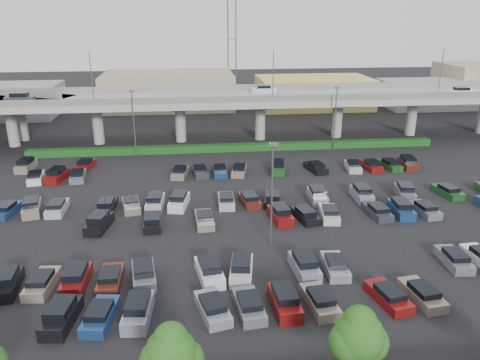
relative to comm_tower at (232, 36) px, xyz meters
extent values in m
plane|color=black|center=(-4.00, -74.00, -15.61)|extent=(280.00, 280.00, 0.00)
cube|color=gray|center=(-4.00, -42.00, -8.36)|extent=(150.00, 13.00, 1.10)
cube|color=#60615C|center=(-4.00, -48.25, -7.31)|extent=(150.00, 0.50, 1.00)
cube|color=#60615C|center=(-4.00, -35.75, -7.31)|extent=(150.00, 0.50, 1.00)
cylinder|color=gray|center=(-41.00, -42.00, -12.26)|extent=(1.80, 1.80, 6.70)
cube|color=#60615C|center=(-41.00, -42.00, -9.11)|extent=(2.60, 9.75, 0.50)
cylinder|color=gray|center=(-27.00, -42.00, -12.26)|extent=(1.80, 1.80, 6.70)
cube|color=#60615C|center=(-27.00, -42.00, -9.11)|extent=(2.60, 9.75, 0.50)
cylinder|color=gray|center=(-13.00, -42.00, -12.26)|extent=(1.80, 1.80, 6.70)
cube|color=#60615C|center=(-13.00, -42.00, -9.11)|extent=(2.60, 9.75, 0.50)
cylinder|color=gray|center=(1.00, -42.00, -12.26)|extent=(1.80, 1.80, 6.70)
cube|color=#60615C|center=(1.00, -42.00, -9.11)|extent=(2.60, 9.75, 0.50)
cylinder|color=gray|center=(15.00, -42.00, -12.26)|extent=(1.80, 1.80, 6.70)
cube|color=#60615C|center=(15.00, -42.00, -9.11)|extent=(2.60, 9.75, 0.50)
cylinder|color=gray|center=(29.00, -42.00, -12.26)|extent=(1.80, 1.80, 6.70)
cube|color=#60615C|center=(29.00, -42.00, -9.11)|extent=(2.60, 9.75, 0.50)
cube|color=#2E333C|center=(-38.00, -45.00, -7.29)|extent=(4.40, 1.82, 1.05)
cube|color=black|center=(-38.00, -45.00, -6.47)|extent=(2.60, 1.60, 0.65)
cube|color=#BCBBC1|center=(2.00, -39.00, -7.40)|extent=(4.40, 1.82, 0.82)
cube|color=black|center=(2.00, -39.00, -6.77)|extent=(2.30, 1.60, 0.50)
cube|color=white|center=(36.00, -45.00, -7.40)|extent=(4.40, 1.82, 0.82)
cube|color=black|center=(36.00, -45.00, -6.77)|extent=(2.30, 1.60, 0.50)
cylinder|color=#525257|center=(-26.00, -48.10, -3.81)|extent=(0.14, 0.14, 8.00)
cylinder|color=#525257|center=(2.00, -48.10, -3.81)|extent=(0.14, 0.14, 8.00)
cylinder|color=#525257|center=(30.00, -48.10, -3.81)|extent=(0.14, 0.14, 8.00)
cylinder|color=gray|center=(-40.59, -38.18, -12.26)|extent=(1.60, 1.60, 6.70)
cube|color=#113A13|center=(-4.00, -49.00, -15.06)|extent=(66.00, 1.60, 1.10)
sphere|color=#1E4913|center=(-13.00, -100.67, -12.24)|extent=(3.04, 3.04, 3.04)
sphere|color=#1E4913|center=(-12.29, -100.57, -12.79)|extent=(2.39, 2.39, 2.39)
sphere|color=#1E4913|center=(-12.96, -100.55, -11.37)|extent=(2.06, 2.06, 2.06)
sphere|color=#1E4913|center=(-2.00, -100.39, -12.22)|extent=(3.07, 3.07, 3.07)
sphere|color=#1E4913|center=(-1.29, -100.29, -12.76)|extent=(2.41, 2.41, 2.41)
sphere|color=#1E4913|center=(-2.60, -100.47, -12.55)|extent=(2.41, 2.41, 2.41)
sphere|color=#1E4913|center=(-1.96, -100.27, -11.34)|extent=(2.08, 2.08, 2.08)
cube|color=black|center=(-21.25, -92.50, -15.09)|extent=(2.35, 4.59, 1.05)
cube|color=black|center=(-21.25, -92.50, -14.27)|extent=(1.91, 2.78, 0.65)
cube|color=navy|center=(-18.50, -92.50, -15.20)|extent=(2.43, 4.61, 0.82)
cube|color=black|center=(-18.50, -92.70, -14.57)|extent=(1.91, 2.50, 0.50)
cube|color=gray|center=(-15.75, -92.50, -15.09)|extent=(2.19, 4.54, 1.05)
cube|color=black|center=(-15.75, -92.50, -14.27)|extent=(1.82, 2.73, 0.65)
cube|color=gray|center=(-10.25, -92.50, -15.20)|extent=(2.82, 4.71, 0.82)
cube|color=black|center=(-10.25, -92.69, -14.57)|extent=(2.10, 2.62, 0.50)
cube|color=slate|center=(-7.50, -92.50, -15.20)|extent=(2.27, 4.57, 0.82)
cube|color=black|center=(-7.50, -92.70, -14.57)|extent=(1.83, 2.45, 0.50)
cube|color=maroon|center=(-4.75, -92.50, -15.09)|extent=(2.03, 4.48, 1.05)
cube|color=black|center=(-4.75, -92.50, -14.27)|extent=(1.72, 2.67, 0.65)
cube|color=gray|center=(-2.00, -92.50, -15.20)|extent=(2.30, 4.58, 0.82)
cube|color=black|center=(-2.00, -92.70, -14.57)|extent=(1.85, 2.47, 0.50)
cube|color=maroon|center=(3.50, -92.50, -15.20)|extent=(2.63, 4.67, 0.82)
cube|color=black|center=(3.50, -92.70, -14.57)|extent=(2.01, 2.57, 0.50)
cube|color=gray|center=(6.25, -92.50, -15.20)|extent=(2.37, 4.60, 0.82)
cube|color=black|center=(6.25, -92.70, -14.57)|extent=(1.89, 2.49, 0.50)
cube|color=black|center=(-26.75, -87.50, -15.09)|extent=(2.23, 4.55, 1.05)
cube|color=black|center=(-26.75, -87.50, -14.27)|extent=(1.84, 2.74, 0.65)
cube|color=gray|center=(-24.00, -87.50, -15.20)|extent=(2.18, 4.54, 0.82)
cube|color=black|center=(-24.00, -87.70, -14.57)|extent=(1.79, 2.43, 0.50)
cube|color=maroon|center=(-21.25, -87.50, -15.09)|extent=(1.93, 4.44, 1.05)
cube|color=black|center=(-21.25, -87.50, -14.27)|extent=(1.66, 2.64, 0.65)
cube|color=#571E17|center=(-18.50, -87.50, -15.20)|extent=(1.83, 4.41, 0.82)
cube|color=black|center=(-18.50, -87.70, -14.57)|extent=(1.61, 2.30, 0.50)
cube|color=slate|center=(-15.75, -87.50, -15.09)|extent=(2.41, 4.61, 1.05)
cube|color=black|center=(-15.75, -87.50, -14.27)|extent=(1.94, 2.80, 0.65)
cube|color=white|center=(-10.25, -87.50, -15.09)|extent=(2.52, 4.64, 1.05)
cube|color=black|center=(-10.25, -87.50, -14.27)|extent=(2.01, 2.83, 0.65)
cube|color=silver|center=(-7.50, -87.50, -15.09)|extent=(2.53, 4.64, 1.05)
cube|color=black|center=(-7.50, -87.50, -14.27)|extent=(2.02, 2.83, 0.65)
cube|color=gray|center=(-2.00, -87.50, -15.09)|extent=(2.11, 4.51, 1.05)
cube|color=black|center=(-2.00, -87.50, -14.27)|extent=(1.77, 2.70, 0.65)
cube|color=gray|center=(0.75, -87.50, -15.20)|extent=(2.13, 4.52, 0.82)
cube|color=black|center=(0.75, -87.70, -14.57)|extent=(1.76, 2.41, 0.50)
cube|color=slate|center=(11.75, -87.50, -15.20)|extent=(2.05, 4.49, 0.82)
cube|color=black|center=(11.75, -87.70, -14.57)|extent=(1.72, 2.38, 0.50)
cube|color=black|center=(-21.25, -76.50, -15.09)|extent=(2.60, 4.66, 1.05)
cube|color=black|center=(-21.25, -76.50, -14.27)|extent=(2.05, 2.85, 0.65)
cube|color=black|center=(-15.75, -76.50, -15.20)|extent=(2.04, 4.49, 0.82)
cube|color=black|center=(-15.75, -76.70, -14.57)|extent=(1.72, 2.38, 0.50)
cube|color=gray|center=(-10.25, -76.50, -15.20)|extent=(2.04, 4.49, 0.82)
cube|color=black|center=(-10.25, -76.70, -14.57)|extent=(1.72, 2.38, 0.50)
cube|color=maroon|center=(-2.00, -76.50, -15.09)|extent=(2.33, 4.59, 1.05)
cube|color=black|center=(-2.00, -76.50, -14.27)|extent=(1.90, 2.77, 0.65)
cube|color=black|center=(0.75, -76.50, -15.20)|extent=(2.71, 4.69, 0.82)
cube|color=black|center=(0.75, -76.70, -14.57)|extent=(2.05, 2.59, 0.50)
cube|color=silver|center=(3.50, -76.50, -15.20)|extent=(2.44, 4.62, 0.82)
cube|color=black|center=(3.50, -76.70, -14.57)|extent=(1.92, 2.51, 0.50)
cube|color=#2E333C|center=(9.00, -76.50, -15.20)|extent=(2.17, 4.53, 0.82)
cube|color=black|center=(9.00, -76.70, -14.57)|extent=(1.78, 2.42, 0.50)
cube|color=navy|center=(11.75, -76.50, -15.09)|extent=(2.11, 4.51, 1.05)
cube|color=black|center=(11.75, -76.50, -14.27)|extent=(1.77, 2.70, 0.65)
cube|color=slate|center=(14.50, -76.50, -15.20)|extent=(2.24, 4.56, 0.82)
cube|color=black|center=(14.50, -76.70, -14.57)|extent=(1.82, 2.44, 0.50)
cube|color=navy|center=(-32.25, -71.50, -15.20)|extent=(2.43, 4.61, 0.82)
cube|color=black|center=(-32.25, -71.70, -14.57)|extent=(1.91, 2.51, 0.50)
cube|color=gray|center=(-29.50, -71.50, -15.09)|extent=(2.68, 4.68, 1.05)
cube|color=black|center=(-29.50, -71.50, -14.27)|extent=(2.10, 2.87, 0.65)
cube|color=#BCBBC1|center=(-26.75, -71.50, -15.20)|extent=(1.87, 4.42, 0.82)
cube|color=black|center=(-26.75, -71.70, -14.57)|extent=(1.63, 2.32, 0.50)
cube|color=black|center=(-21.25, -71.50, -15.20)|extent=(2.00, 4.47, 0.82)
cube|color=black|center=(-21.25, -71.70, -14.57)|extent=(1.70, 2.37, 0.50)
cube|color=gray|center=(-18.50, -71.50, -15.20)|extent=(2.63, 4.67, 0.82)
cube|color=black|center=(-18.50, -71.70, -14.57)|extent=(2.01, 2.56, 0.50)
cube|color=silver|center=(-15.75, -71.50, -15.09)|extent=(2.08, 4.50, 1.05)
cube|color=black|center=(-15.75, -71.50, -14.27)|extent=(1.76, 2.69, 0.65)
cube|color=white|center=(-13.00, -71.50, -15.09)|extent=(2.60, 4.66, 1.05)
cube|color=black|center=(-13.00, -71.50, -14.27)|extent=(2.05, 2.85, 0.65)
cube|color=#BCBBC1|center=(-7.50, -71.50, -15.20)|extent=(1.94, 4.45, 0.82)
cube|color=black|center=(-7.50, -71.70, -14.57)|extent=(1.66, 2.34, 0.50)
cube|color=#571E17|center=(-4.75, -71.50, -15.20)|extent=(2.43, 4.62, 0.82)
cube|color=black|center=(-4.75, -71.70, -14.57)|extent=(1.91, 2.51, 0.50)
cube|color=black|center=(-2.00, -71.50, -15.20)|extent=(2.50, 4.63, 0.82)
cube|color=black|center=(-2.00, -71.70, -14.57)|extent=(1.95, 2.53, 0.50)
cube|color=gray|center=(3.50, -71.50, -15.09)|extent=(2.05, 4.49, 1.05)
cube|color=black|center=(3.50, -71.50, -14.27)|extent=(1.73, 2.68, 0.65)
cube|color=gray|center=(9.00, -71.50, -15.09)|extent=(1.98, 4.46, 1.05)
cube|color=black|center=(9.00, -71.50, -14.27)|extent=(1.70, 2.66, 0.65)
cube|color=slate|center=(14.50, -71.50, -15.09)|extent=(2.71, 4.69, 1.05)
cube|color=black|center=(14.50, -71.50, -14.27)|extent=(2.12, 2.88, 0.65)
cube|color=#1C501F|center=(20.00, -71.50, -15.20)|extent=(2.44, 4.62, 0.82)
cube|color=black|center=(20.00, -71.70, -14.57)|extent=(1.92, 2.51, 0.50)
cube|color=white|center=(-32.25, -60.50, -15.20)|extent=(2.48, 4.63, 0.82)
cube|color=black|center=(-32.25, -60.70, -14.57)|extent=(1.94, 2.52, 0.50)
cube|color=maroon|center=(-29.50, -60.50, -15.09)|extent=(2.58, 4.66, 1.05)
cube|color=black|center=(-29.50, -60.50, -14.27)|extent=(2.04, 2.85, 0.65)
cube|color=slate|center=(-26.75, -60.50, -15.20)|extent=(2.26, 4.56, 0.82)
cube|color=black|center=(-26.75, -60.70, -14.57)|extent=(1.83, 2.45, 0.50)
cube|color=gray|center=(-13.00, -60.50, -15.20)|extent=(2.56, 4.65, 0.82)
cube|color=black|center=(-13.00, -60.70, -14.57)|extent=(1.98, 2.54, 0.50)
cube|color=#2E333C|center=(-10.25, -60.50, -15.20)|extent=(2.40, 4.60, 0.82)
cube|color=black|center=(-10.25, -60.70, -14.57)|extent=(1.90, 2.49, 0.50)
cube|color=navy|center=(-7.50, -60.50, -15.20)|extent=(1.88, 4.43, 0.82)
cube|color=black|center=(-7.50, -60.70, -14.57)|extent=(1.63, 2.32, 0.50)
cube|color=gray|center=(-4.75, -60.50, -15.20)|extent=(2.70, 4.68, 0.82)
cube|color=black|center=(-4.75, -60.70, -14.57)|extent=(2.05, 2.58, 0.50)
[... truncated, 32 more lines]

